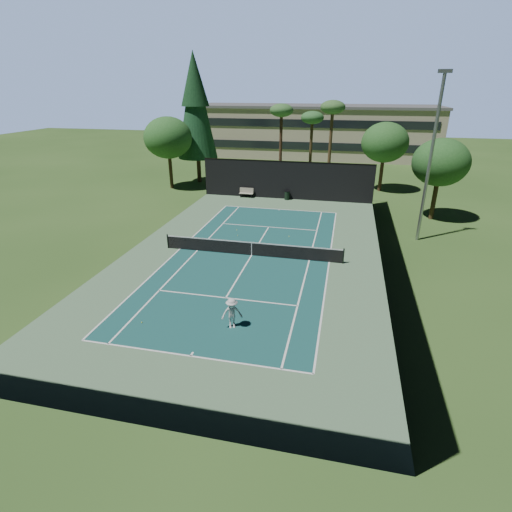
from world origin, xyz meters
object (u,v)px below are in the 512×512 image
at_px(tennis_ball_a, 142,323).
at_px(trash_bin, 287,195).
at_px(tennis_ball_c, 289,236).
at_px(tennis_ball_d, 237,230).
at_px(tennis_ball_b, 238,235).
at_px(park_bench, 246,192).
at_px(tennis_net, 252,248).
at_px(player, 232,313).

bearing_deg(tennis_ball_a, trash_bin, 81.99).
bearing_deg(trash_bin, tennis_ball_c, -80.48).
bearing_deg(tennis_ball_d, tennis_ball_b, -71.56).
bearing_deg(park_bench, tennis_net, -74.72).
distance_m(tennis_ball_a, park_bench, 25.60).
xyz_separation_m(tennis_ball_c, trash_bin, (-1.89, 11.28, 0.44)).
height_order(player, tennis_ball_b, player).
bearing_deg(tennis_ball_c, park_bench, 119.30).
bearing_deg(tennis_ball_b, park_bench, 100.61).
bearing_deg(trash_bin, tennis_ball_b, -100.49).
xyz_separation_m(tennis_net, player, (1.18, -9.22, 0.26)).
bearing_deg(tennis_ball_b, tennis_ball_c, 9.25).
relative_size(tennis_ball_c, tennis_ball_d, 0.99).
bearing_deg(tennis_net, tennis_ball_d, 116.31).
bearing_deg(tennis_ball_d, player, -75.58).
height_order(player, tennis_ball_d, player).
height_order(tennis_ball_b, trash_bin, trash_bin).
height_order(tennis_ball_d, park_bench, park_bench).
bearing_deg(trash_bin, tennis_ball_a, -98.01).
relative_size(tennis_ball_a, tennis_ball_b, 1.02).
relative_size(tennis_ball_b, tennis_ball_d, 0.91).
distance_m(tennis_net, tennis_ball_a, 10.46).
distance_m(tennis_ball_b, tennis_ball_d, 1.31).
height_order(tennis_ball_a, tennis_ball_d, tennis_ball_d).
xyz_separation_m(player, trash_bin, (-1.03, 24.91, -0.34)).
height_order(park_bench, trash_bin, park_bench).
relative_size(tennis_ball_c, park_bench, 0.05).
xyz_separation_m(park_bench, trash_bin, (4.46, -0.03, -0.07)).
xyz_separation_m(tennis_net, tennis_ball_c, (2.05, 4.41, -0.52)).
distance_m(player, trash_bin, 24.93).
height_order(tennis_net, tennis_ball_a, tennis_net).
bearing_deg(park_bench, player, -77.60).
relative_size(player, park_bench, 1.09).
bearing_deg(tennis_ball_c, tennis_ball_a, -111.03).
xyz_separation_m(player, tennis_ball_a, (-4.62, -0.64, -0.78)).
distance_m(tennis_ball_b, tennis_ball_c, 4.16).
relative_size(tennis_ball_a, trash_bin, 0.07).
distance_m(tennis_net, tennis_ball_c, 4.90).
relative_size(tennis_ball_a, tennis_ball_c, 0.95).
distance_m(tennis_ball_d, park_bench, 10.90).
bearing_deg(player, tennis_ball_b, 81.56).
bearing_deg(tennis_ball_c, trash_bin, 99.52).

